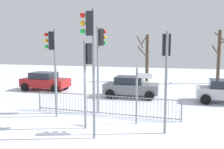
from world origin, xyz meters
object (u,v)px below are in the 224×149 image
object	(u,v)px
car_grey_trailing	(131,86)
traffic_light_mid_right	(88,65)
direction_sign_post	(138,93)
traffic_light_foreground_right	(166,59)
bare_tree_left	(147,57)
bare_tree_centre	(219,56)
traffic_light_rear_right	(52,54)
traffic_light_rear_left	(90,45)
traffic_light_mid_left	(100,50)
car_red_far	(45,81)

from	to	relation	value
car_grey_trailing	traffic_light_mid_right	bearing A→B (deg)	-95.98
traffic_light_mid_right	direction_sign_post	size ratio (longest dim) A/B	1.46
traffic_light_foreground_right	direction_sign_post	xyz separation A→B (m)	(-1.27, 0.80, -1.61)
traffic_light_foreground_right	bare_tree_left	xyz separation A→B (m)	(-2.55, 14.67, -0.62)
bare_tree_left	bare_tree_centre	distance (m)	6.83
traffic_light_rear_right	traffic_light_mid_right	size ratio (longest dim) A/B	1.15
car_grey_trailing	bare_tree_left	bearing A→B (deg)	88.42
traffic_light_mid_right	bare_tree_left	world-z (taller)	bare_tree_left
traffic_light_foreground_right	bare_tree_left	distance (m)	14.90
traffic_light_rear_left	traffic_light_foreground_right	bearing A→B (deg)	-91.74
traffic_light_mid_left	car_grey_trailing	xyz separation A→B (m)	(0.88, 4.41, -2.64)
traffic_light_rear_right	traffic_light_mid_right	world-z (taller)	traffic_light_rear_right
traffic_light_rear_left	car_red_far	xyz separation A→B (m)	(-7.15, 9.05, -2.92)
traffic_light_mid_left	car_red_far	xyz separation A→B (m)	(-6.37, 5.27, -2.64)
traffic_light_mid_left	direction_sign_post	bearing A→B (deg)	13.33
traffic_light_rear_right	traffic_light_mid_right	xyz separation A→B (m)	(2.33, -1.18, -0.42)
bare_tree_centre	car_red_far	bearing A→B (deg)	-152.20
traffic_light_rear_left	bare_tree_left	world-z (taller)	traffic_light_rear_left
traffic_light_rear_right	direction_sign_post	xyz separation A→B (m)	(4.39, -0.11, -1.76)
direction_sign_post	car_grey_trailing	size ratio (longest dim) A/B	0.70
traffic_light_mid_left	car_grey_trailing	distance (m)	5.22
car_red_far	direction_sign_post	bearing A→B (deg)	-34.91
car_grey_trailing	car_red_far	bearing A→B (deg)	172.56
car_grey_trailing	bare_tree_centre	world-z (taller)	bare_tree_centre
traffic_light_foreground_right	traffic_light_rear_right	distance (m)	5.73
traffic_light_rear_right	traffic_light_foreground_right	bearing A→B (deg)	-116.30
traffic_light_foreground_right	car_red_far	bearing A→B (deg)	132.34
car_grey_trailing	bare_tree_left	xyz separation A→B (m)	(0.12, 7.95, 1.73)
traffic_light_mid_right	car_grey_trailing	bearing A→B (deg)	124.10
traffic_light_rear_left	traffic_light_mid_left	world-z (taller)	traffic_light_rear_left
traffic_light_rear_left	traffic_light_mid_left	size ratio (longest dim) A/B	1.09
car_red_far	bare_tree_left	bearing A→B (deg)	47.01
traffic_light_mid_left	car_grey_trailing	size ratio (longest dim) A/B	1.22
traffic_light_mid_right	bare_tree_centre	world-z (taller)	bare_tree_centre
traffic_light_rear_right	bare_tree_left	xyz separation A→B (m)	(3.11, 13.76, -0.76)
traffic_light_rear_left	traffic_light_rear_right	xyz separation A→B (m)	(-2.88, 2.39, -0.42)
traffic_light_foreground_right	traffic_light_rear_left	bearing A→B (deg)	-162.33
car_grey_trailing	traffic_light_rear_right	bearing A→B (deg)	-117.87
traffic_light_mid_right	direction_sign_post	distance (m)	2.68
traffic_light_foreground_right	traffic_light_rear_left	xyz separation A→B (m)	(-2.78, -1.48, 0.57)
traffic_light_foreground_right	traffic_light_mid_right	xyz separation A→B (m)	(-3.33, -0.28, -0.28)
traffic_light_rear_left	direction_sign_post	xyz separation A→B (m)	(1.52, 2.28, -2.18)
traffic_light_rear_left	bare_tree_left	distance (m)	16.19
traffic_light_rear_left	direction_sign_post	size ratio (longest dim) A/B	1.90
traffic_light_rear_left	traffic_light_rear_right	size ratio (longest dim) A/B	1.13
traffic_light_rear_right	bare_tree_centre	bearing A→B (deg)	-52.24
traffic_light_foreground_right	traffic_light_rear_right	bearing A→B (deg)	160.57
traffic_light_rear_right	traffic_light_rear_left	bearing A→B (deg)	-146.89
traffic_light_foreground_right	traffic_light_rear_left	world-z (taller)	traffic_light_rear_left
traffic_light_foreground_right	car_grey_trailing	distance (m)	7.60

